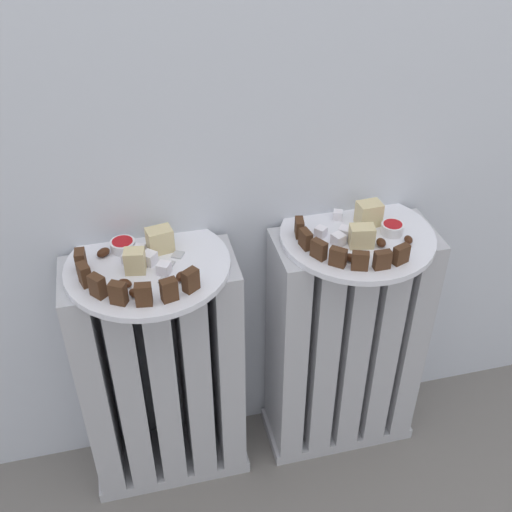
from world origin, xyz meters
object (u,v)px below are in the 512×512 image
at_px(radiator_left, 162,378).
at_px(plate_left, 148,266).
at_px(plate_right, 357,236).
at_px(radiator_right, 344,346).
at_px(jam_bowl_right, 392,228).
at_px(jam_bowl_left, 123,245).
at_px(fork, 172,264).

distance_m(radiator_left, plate_left, 0.30).
relative_size(plate_left, plate_right, 1.00).
xyz_separation_m(radiator_right, jam_bowl_right, (0.07, -0.02, 0.32)).
bearing_deg(jam_bowl_left, radiator_right, -6.73).
bearing_deg(jam_bowl_left, plate_right, -6.73).
relative_size(radiator_right, plate_right, 1.90).
relative_size(plate_left, jam_bowl_right, 6.87).
bearing_deg(radiator_left, jam_bowl_right, -1.80).
height_order(radiator_right, plate_right, plate_right).
bearing_deg(plate_right, radiator_right, -116.57).
relative_size(jam_bowl_right, fork, 0.48).
relative_size(plate_right, jam_bowl_right, 6.87).
bearing_deg(fork, jam_bowl_left, 140.29).
bearing_deg(jam_bowl_right, radiator_left, 178.20).
xyz_separation_m(plate_right, jam_bowl_right, (0.07, -0.02, 0.02)).
xyz_separation_m(radiator_left, jam_bowl_left, (-0.04, 0.05, 0.32)).
distance_m(plate_left, plate_right, 0.42).
distance_m(radiator_left, jam_bowl_left, 0.33).
height_order(plate_left, jam_bowl_right, jam_bowl_right).
bearing_deg(radiator_right, plate_right, 63.43).
relative_size(radiator_right, plate_left, 1.90).
relative_size(radiator_right, jam_bowl_right, 13.04).
relative_size(radiator_left, fork, 6.25).
xyz_separation_m(radiator_right, fork, (-0.37, -0.02, 0.31)).
bearing_deg(plate_left, fork, -20.08).
distance_m(radiator_left, plate_right, 0.52).
bearing_deg(radiator_right, plate_left, 180.00).
distance_m(plate_right, jam_bowl_right, 0.07).
bearing_deg(jam_bowl_left, jam_bowl_right, -7.52).
height_order(jam_bowl_right, fork, jam_bowl_right).
bearing_deg(fork, plate_left, 159.92).
distance_m(jam_bowl_right, fork, 0.44).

